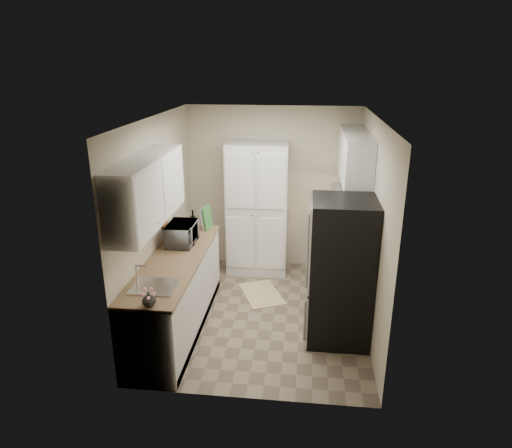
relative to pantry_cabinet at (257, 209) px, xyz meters
name	(u,v)px	position (x,y,z in m)	size (l,w,h in m)	color
ground	(262,313)	(0.20, -1.32, -1.00)	(3.20, 3.20, 0.00)	#7A6B56
room_shell	(261,193)	(0.18, -1.32, 0.63)	(2.64, 3.24, 2.52)	#BDB399
pantry_cabinet	(257,209)	(0.00, 0.00, 0.00)	(0.90, 0.55, 2.00)	silver
base_cabinet_left	(177,295)	(-0.79, -1.75, -0.56)	(0.60, 2.30, 0.88)	silver
countertop_left	(174,260)	(-0.79, -1.75, -0.10)	(0.63, 2.33, 0.04)	#846647
base_cabinet_right	(336,250)	(1.19, -0.12, -0.56)	(0.60, 0.80, 0.88)	silver
countertop_right	(337,221)	(1.19, -0.12, -0.10)	(0.63, 0.83, 0.04)	#846647
electric_range	(338,271)	(1.17, -0.93, -0.52)	(0.71, 0.78, 1.13)	#B7B7BC
refrigerator	(340,271)	(1.14, -1.73, -0.15)	(0.70, 0.72, 1.70)	#B7B7BC
microwave	(182,234)	(-0.82, -1.27, 0.05)	(0.49, 0.33, 0.27)	#ACADB1
wine_bottle	(193,223)	(-0.76, -0.91, 0.07)	(0.08, 0.08, 0.30)	black
flower_vase	(149,299)	(-0.72, -2.83, -0.01)	(0.13, 0.13, 0.14)	white
cutting_board	(207,217)	(-0.62, -0.69, 0.08)	(0.02, 0.26, 0.32)	#357F34
toaster_oven	(341,214)	(1.24, -0.16, 0.02)	(0.27, 0.34, 0.20)	silver
fruit_basket	(344,205)	(1.27, -0.18, 0.17)	(0.25, 0.25, 0.10)	orange
kitchen_mat	(262,294)	(0.15, -0.80, -0.99)	(0.48, 0.77, 0.01)	beige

